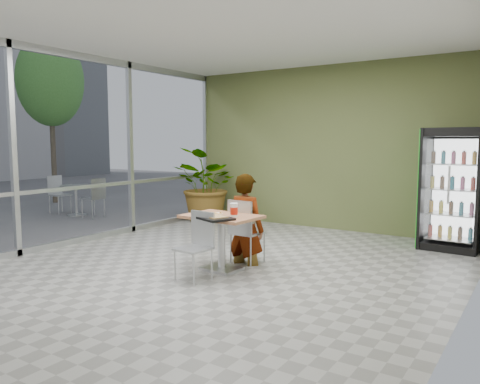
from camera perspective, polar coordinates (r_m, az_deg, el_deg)
name	(u,v)px	position (r m, az deg, el deg)	size (l,w,h in m)	color
ground	(224,268)	(6.51, -1.93, -9.21)	(7.00, 7.00, 0.00)	gray
room_envelope	(224,151)	(6.28, -1.99, 5.01)	(6.00, 7.00, 3.20)	beige
storefront_frame	(79,149)	(8.38, -19.05, 4.98)	(0.10, 7.00, 3.20)	#ADAFB2
dining_table	(222,231)	(6.28, -2.26, -4.77)	(1.01, 0.74, 0.75)	#A26E45
chair_far	(244,226)	(6.60, 0.46, -4.22)	(0.42, 0.43, 0.91)	#ADAFB2
chair_near	(198,240)	(5.89, -5.14, -5.87)	(0.41, 0.41, 0.86)	#ADAFB2
seated_woman	(246,229)	(6.64, 0.71, -4.54)	(0.58, 0.38, 1.58)	black
pizza_plate	(214,213)	(6.31, -3.15, -2.59)	(0.32, 0.29, 0.03)	white
soda_cup	(234,210)	(6.07, -0.73, -2.24)	(0.10, 0.10, 0.18)	white
napkin_stack	(199,214)	(6.27, -5.00, -2.72)	(0.15, 0.15, 0.02)	white
cafeteria_tray	(214,218)	(5.92, -3.18, -3.19)	(0.48, 0.35, 0.03)	black
beverage_fridge	(452,189)	(8.16, 24.46, 0.30)	(0.92, 0.72, 1.94)	black
potted_plant	(208,185)	(10.00, -3.90, 0.85)	(1.44, 1.24, 1.60)	#386D2B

